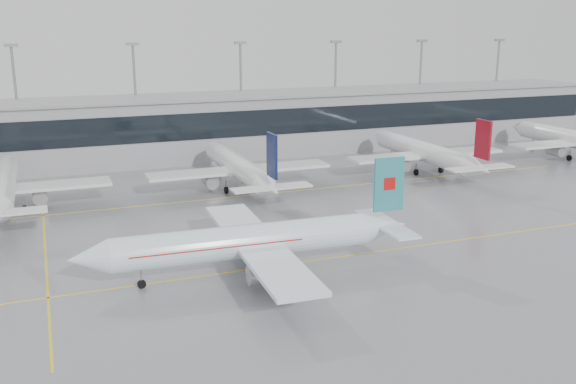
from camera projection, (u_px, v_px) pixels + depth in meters
name	position (u px, v px, depth m)	size (l,w,h in m)	color
ground	(326.00, 259.00, 73.55)	(320.00, 320.00, 0.00)	gray
taxi_line_main	(326.00, 259.00, 73.55)	(120.00, 0.25, 0.01)	yellow
taxi_line_north	(247.00, 196.00, 100.61)	(120.00, 0.25, 0.01)	yellow
taxi_line_cross	(45.00, 249.00, 76.61)	(0.25, 60.00, 0.01)	yellow
terminal	(198.00, 128.00, 127.95)	(180.00, 15.00, 12.00)	gray
terminal_glass	(207.00, 126.00, 120.76)	(180.00, 0.20, 5.00)	black
terminal_roof	(197.00, 97.00, 126.37)	(182.00, 16.00, 0.40)	gray
light_masts	(190.00, 88.00, 131.49)	(156.40, 1.00, 22.60)	gray
air_canada_jet	(255.00, 241.00, 68.15)	(37.22, 29.98, 11.78)	white
parked_jet_b	(3.00, 187.00, 90.78)	(29.64, 36.96, 11.72)	white
parked_jet_c	(239.00, 168.00, 102.99)	(29.64, 36.96, 11.72)	white
parked_jet_d	(426.00, 153.00, 115.21)	(29.64, 36.96, 11.72)	white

